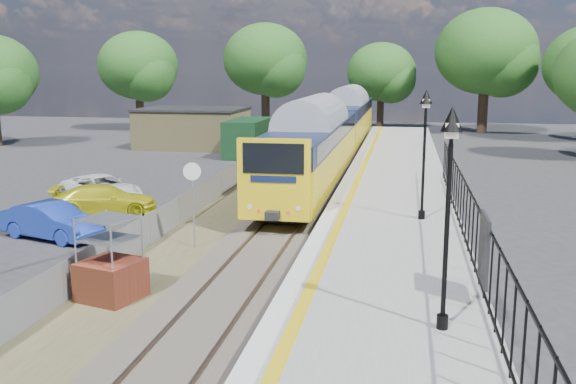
% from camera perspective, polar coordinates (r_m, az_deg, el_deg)
% --- Properties ---
extents(ground, '(120.00, 120.00, 0.00)m').
position_cam_1_polar(ground, '(18.58, -4.66, -8.63)').
color(ground, '#2D2D30').
rests_on(ground, ground).
extents(track_bed, '(5.90, 80.00, 0.29)m').
position_cam_1_polar(track_bed, '(27.74, -0.47, -1.81)').
color(track_bed, '#473F38').
rests_on(track_bed, ground).
extents(platform, '(5.00, 70.00, 0.90)m').
position_cam_1_polar(platform, '(25.56, 9.17, -2.23)').
color(platform, gray).
rests_on(platform, ground).
extents(platform_edge, '(0.90, 70.00, 0.01)m').
position_cam_1_polar(platform_edge, '(25.58, 4.58, -1.07)').
color(platform_edge, silver).
rests_on(platform_edge, platform).
extents(victorian_lamp_south, '(0.44, 0.44, 4.60)m').
position_cam_1_polar(victorian_lamp_south, '(13.08, 14.19, 2.18)').
color(victorian_lamp_south, black).
rests_on(victorian_lamp_south, platform).
extents(victorian_lamp_north, '(0.44, 0.44, 4.60)m').
position_cam_1_polar(victorian_lamp_north, '(22.99, 12.10, 5.92)').
color(victorian_lamp_north, black).
rests_on(victorian_lamp_north, platform).
extents(palisade_fence, '(0.12, 26.00, 2.00)m').
position_cam_1_polar(palisade_fence, '(19.73, 15.74, -2.30)').
color(palisade_fence, black).
rests_on(palisade_fence, platform).
extents(wire_fence, '(0.06, 52.00, 1.20)m').
position_cam_1_polar(wire_fence, '(30.73, -6.50, 0.34)').
color(wire_fence, '#999EA3').
rests_on(wire_fence, ground).
extents(outbuilding, '(10.80, 10.10, 3.12)m').
position_cam_1_polar(outbuilding, '(50.76, -7.55, 5.54)').
color(outbuilding, '#998A56').
rests_on(outbuilding, ground).
extents(tree_line, '(56.80, 43.80, 11.88)m').
position_cam_1_polar(tree_line, '(58.99, 7.35, 11.24)').
color(tree_line, '#332319').
rests_on(tree_line, ground).
extents(train, '(2.82, 40.83, 3.51)m').
position_cam_1_polar(train, '(43.20, 4.19, 5.77)').
color(train, yellow).
rests_on(train, ground).
extents(brick_plinth, '(1.79, 1.79, 2.35)m').
position_cam_1_polar(brick_plinth, '(17.99, -15.52, -5.90)').
color(brick_plinth, brown).
rests_on(brick_plinth, ground).
extents(speed_sign, '(0.61, 0.15, 3.06)m').
position_cam_1_polar(speed_sign, '(22.25, -8.46, 0.20)').
color(speed_sign, '#999EA3').
rests_on(speed_sign, ground).
extents(car_blue, '(4.32, 2.55, 1.34)m').
position_cam_1_polar(car_blue, '(25.25, -20.27, -2.43)').
color(car_blue, '#1B36A6').
rests_on(car_blue, ground).
extents(car_yellow, '(4.71, 2.97, 1.27)m').
position_cam_1_polar(car_yellow, '(28.80, -15.96, -0.66)').
color(car_yellow, gold).
rests_on(car_yellow, ground).
extents(car_white, '(4.96, 4.02, 1.26)m').
position_cam_1_polar(car_white, '(31.52, -16.24, 0.29)').
color(car_white, white).
rests_on(car_white, ground).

